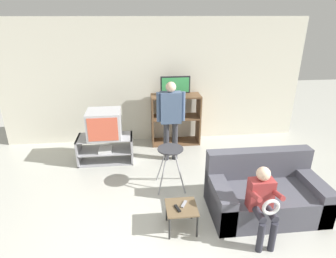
# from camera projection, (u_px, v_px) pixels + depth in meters

# --- Properties ---
(wall_back) EXTENTS (6.40, 0.06, 2.60)m
(wall_back) POSITION_uv_depth(u_px,v_px,m) (155.00, 82.00, 5.95)
(wall_back) COLOR silver
(wall_back) RESTS_ON ground_plane
(tv_stand) EXTENTS (1.03, 0.49, 0.50)m
(tv_stand) POSITION_uv_depth(u_px,v_px,m) (106.00, 149.00, 5.36)
(tv_stand) COLOR #939399
(tv_stand) RESTS_ON ground_plane
(television_main) EXTENTS (0.61, 0.55, 0.51)m
(television_main) POSITION_uv_depth(u_px,v_px,m) (104.00, 124.00, 5.16)
(television_main) COLOR #B2B2B7
(television_main) RESTS_ON tv_stand
(media_shelf) EXTENTS (1.03, 0.43, 1.08)m
(media_shelf) POSITION_uv_depth(u_px,v_px,m) (176.00, 119.00, 6.01)
(media_shelf) COLOR brown
(media_shelf) RESTS_ON ground_plane
(television_flat) EXTENTS (0.61, 0.20, 0.39)m
(television_flat) POSITION_uv_depth(u_px,v_px,m) (175.00, 86.00, 5.75)
(television_flat) COLOR black
(television_flat) RESTS_ON media_shelf
(folding_stool) EXTENTS (0.45, 0.45, 0.70)m
(folding_stool) POSITION_uv_depth(u_px,v_px,m) (170.00, 155.00, 4.42)
(folding_stool) COLOR #99999E
(folding_stool) RESTS_ON ground_plane
(snack_table) EXTENTS (0.40, 0.40, 0.35)m
(snack_table) POSITION_uv_depth(u_px,v_px,m) (181.00, 210.00, 3.62)
(snack_table) COLOR brown
(snack_table) RESTS_ON ground_plane
(remote_control_black) EXTENTS (0.08, 0.15, 0.02)m
(remote_control_black) POSITION_uv_depth(u_px,v_px,m) (177.00, 208.00, 3.56)
(remote_control_black) COLOR black
(remote_control_black) RESTS_ON snack_table
(remote_control_white) EXTENTS (0.10, 0.14, 0.02)m
(remote_control_white) POSITION_uv_depth(u_px,v_px,m) (184.00, 204.00, 3.64)
(remote_control_white) COLOR gray
(remote_control_white) RESTS_ON snack_table
(couch) EXTENTS (1.55, 0.89, 0.82)m
(couch) POSITION_uv_depth(u_px,v_px,m) (264.00, 194.00, 3.99)
(couch) COLOR #4C4C56
(couch) RESTS_ON ground_plane
(person_standing_adult) EXTENTS (0.53, 0.20, 1.53)m
(person_standing_adult) POSITION_uv_depth(u_px,v_px,m) (171.00, 114.00, 5.16)
(person_standing_adult) COLOR #2D2D33
(person_standing_adult) RESTS_ON ground_plane
(person_seated_child) EXTENTS (0.33, 0.43, 0.97)m
(person_seated_child) POSITION_uv_depth(u_px,v_px,m) (263.00, 200.00, 3.37)
(person_seated_child) COLOR #2D2D38
(person_seated_child) RESTS_ON ground_plane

